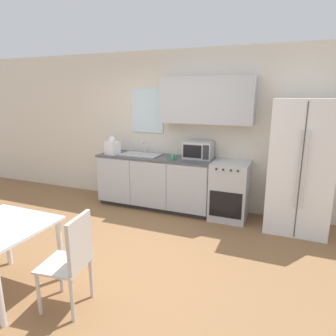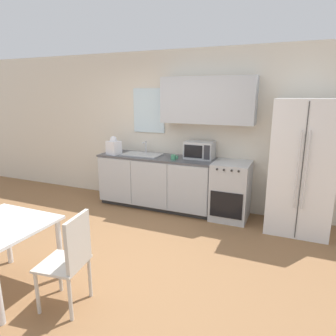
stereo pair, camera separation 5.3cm
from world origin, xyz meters
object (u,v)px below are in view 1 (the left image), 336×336
at_px(oven_range, 230,190).
at_px(coffee_mug, 173,157).
at_px(microwave, 198,150).
at_px(dining_table, 0,236).
at_px(refrigerator, 300,167).
at_px(dining_chair_side, 73,256).

height_order(oven_range, coffee_mug, coffee_mug).
height_order(microwave, coffee_mug, microwave).
relative_size(microwave, dining_table, 0.52).
distance_m(refrigerator, coffee_mug, 1.93).
xyz_separation_m(coffee_mug, dining_chair_side, (0.01, -2.54, -0.43)).
height_order(dining_table, dining_chair_side, dining_chair_side).
height_order(oven_range, refrigerator, refrigerator).
distance_m(oven_range, microwave, 0.84).
bearing_deg(microwave, dining_table, -112.12).
relative_size(coffee_mug, dining_table, 0.13).
xyz_separation_m(oven_range, refrigerator, (1.00, -0.04, 0.50)).
xyz_separation_m(oven_range, microwave, (-0.58, 0.12, 0.60)).
bearing_deg(dining_chair_side, dining_table, 86.29).
height_order(oven_range, dining_chair_side, dining_chair_side).
bearing_deg(dining_chair_side, coffee_mug, -7.64).
xyz_separation_m(refrigerator, coffee_mug, (-1.92, -0.11, 0.00)).
bearing_deg(dining_chair_side, microwave, -14.78).
bearing_deg(dining_chair_side, oven_range, -26.69).
relative_size(oven_range, dining_table, 1.01).
distance_m(dining_table, dining_chair_side, 0.84).
distance_m(microwave, dining_chair_side, 2.88).
relative_size(oven_range, dining_chair_side, 0.99).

